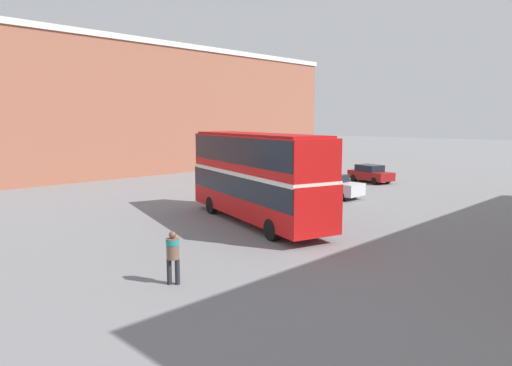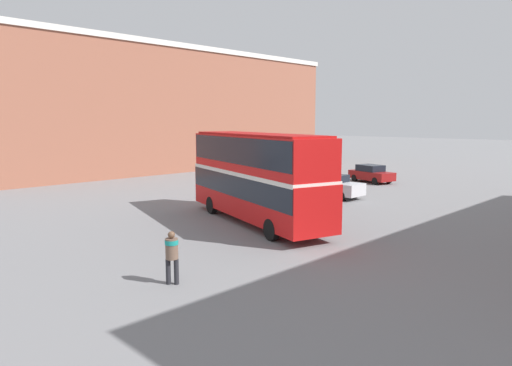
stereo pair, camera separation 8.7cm
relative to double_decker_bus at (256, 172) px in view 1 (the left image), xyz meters
name	(u,v)px [view 1 (the left image)]	position (x,y,z in m)	size (l,w,h in m)	color
ground_plane	(255,218)	(-0.82, 0.71, -2.63)	(240.00, 240.00, 0.00)	slate
building_row_left	(172,110)	(-25.47, 12.57, 3.79)	(8.33, 39.96, 12.81)	#935642
double_decker_bus	(256,172)	(0.00, 0.00, 0.00)	(11.03, 5.38, 4.59)	red
pedestrian_foreground	(173,252)	(4.46, -8.22, -1.56)	(0.60, 0.60, 1.74)	#232328
parked_car_kerb_near	(370,174)	(-4.14, 17.99, -1.88)	(4.20, 2.58, 1.49)	maroon
parked_car_kerb_far	(330,185)	(-2.03, 9.27, -1.82)	(4.44, 1.84, 1.57)	silver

